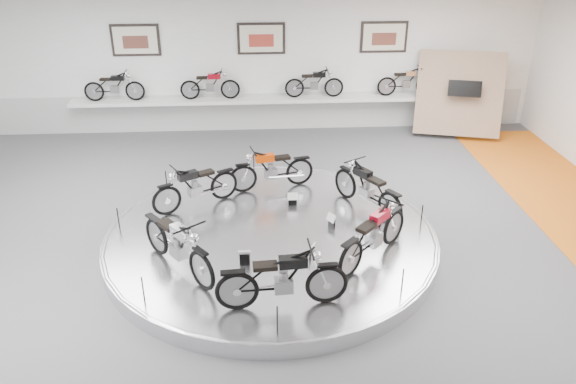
{
  "coord_description": "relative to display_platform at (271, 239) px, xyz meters",
  "views": [
    {
      "loc": [
        -0.27,
        -9.12,
        5.85
      ],
      "look_at": [
        0.35,
        0.6,
        1.01
      ],
      "focal_mm": 35.0,
      "sensor_mm": 36.0,
      "label": 1
    }
  ],
  "objects": [
    {
      "name": "display_panel",
      "position": [
        5.6,
        5.8,
        1.1
      ],
      "size": [
        2.56,
        1.52,
        2.3
      ],
      "primitive_type": "cube",
      "rotation": [
        -0.35,
        0.0,
        -0.26
      ],
      "color": "#9C7A63",
      "rests_on": "floor"
    },
    {
      "name": "floor",
      "position": [
        0.0,
        -0.3,
        -0.15
      ],
      "size": [
        16.0,
        16.0,
        0.0
      ],
      "primitive_type": "plane",
      "color": "#4F4F51",
      "rests_on": "ground"
    },
    {
      "name": "platform_rim",
      "position": [
        0.0,
        0.0,
        0.12
      ],
      "size": [
        6.4,
        6.4,
        0.1
      ],
      "primitive_type": "torus",
      "color": "#B2B2BA",
      "rests_on": "display_platform"
    },
    {
      "name": "bike_f",
      "position": [
        1.77,
        -1.05,
        0.67
      ],
      "size": [
        1.66,
        1.69,
        1.03
      ],
      "primitive_type": null,
      "rotation": [
        0.0,
        0.0,
        7.09
      ],
      "color": "maroon",
      "rests_on": "display_platform"
    },
    {
      "name": "shelf_bike_d",
      "position": [
        4.2,
        6.4,
        1.27
      ],
      "size": [
        1.22,
        0.43,
        0.73
      ],
      "primitive_type": null,
      "color": "#B8B7BD",
      "rests_on": "shelf"
    },
    {
      "name": "dado_band",
      "position": [
        0.0,
        6.68,
        0.4
      ],
      "size": [
        15.68,
        0.04,
        1.1
      ],
      "primitive_type": "cube",
      "color": "#BCBCBA",
      "rests_on": "floor"
    },
    {
      "name": "bike_e",
      "position": [
        0.1,
        -2.29,
        0.67
      ],
      "size": [
        1.8,
        0.74,
        1.04
      ],
      "primitive_type": null,
      "rotation": [
        0.0,
        0.0,
        6.35
      ],
      "color": "black",
      "rests_on": "display_platform"
    },
    {
      "name": "shelf_bike_a",
      "position": [
        -4.2,
        6.4,
        1.27
      ],
      "size": [
        1.22,
        0.43,
        0.73
      ],
      "primitive_type": null,
      "color": "black",
      "rests_on": "shelf"
    },
    {
      "name": "wall_back",
      "position": [
        0.0,
        6.7,
        1.85
      ],
      "size": [
        16.0,
        0.0,
        16.0
      ],
      "primitive_type": "plane",
      "rotation": [
        1.57,
        0.0,
        0.0
      ],
      "color": "white",
      "rests_on": "floor"
    },
    {
      "name": "bike_b",
      "position": [
        0.09,
        1.95,
        0.63
      ],
      "size": [
        1.74,
        0.95,
        0.97
      ],
      "primitive_type": null,
      "rotation": [
        0.0,
        0.0,
        3.38
      ],
      "color": "#D13C03",
      "rests_on": "display_platform"
    },
    {
      "name": "bike_a",
      "position": [
        2.02,
        0.82,
        0.65
      ],
      "size": [
        1.41,
        1.77,
        1.0
      ],
      "primitive_type": null,
      "rotation": [
        0.0,
        0.0,
        2.13
      ],
      "color": "black",
      "rests_on": "display_platform"
    },
    {
      "name": "display_platform",
      "position": [
        0.0,
        0.0,
        0.0
      ],
      "size": [
        6.4,
        6.4,
        0.3
      ],
      "primitive_type": "cylinder",
      "color": "silver",
      "rests_on": "floor"
    },
    {
      "name": "poster_left",
      "position": [
        -3.5,
        6.66,
        2.55
      ],
      "size": [
        1.35,
        0.06,
        0.88
      ],
      "primitive_type": "cube",
      "color": "beige",
      "rests_on": "wall_back"
    },
    {
      "name": "shelf",
      "position": [
        0.0,
        6.4,
        0.85
      ],
      "size": [
        11.0,
        0.55,
        0.1
      ],
      "primitive_type": "cube",
      "color": "silver",
      "rests_on": "wall_back"
    },
    {
      "name": "bike_c",
      "position": [
        -1.52,
        1.17,
        0.63
      ],
      "size": [
        1.72,
        1.33,
        0.97
      ],
      "primitive_type": null,
      "rotation": [
        0.0,
        0.0,
        3.67
      ],
      "color": "black",
      "rests_on": "display_platform"
    },
    {
      "name": "bike_d",
      "position": [
        -1.63,
        -1.18,
        0.68
      ],
      "size": [
        1.62,
        1.81,
        1.06
      ],
      "primitive_type": null,
      "rotation": [
        0.0,
        0.0,
        5.38
      ],
      "color": "#B8B7BD",
      "rests_on": "display_platform"
    },
    {
      "name": "poster_center",
      "position": [
        0.0,
        6.66,
        2.55
      ],
      "size": [
        1.35,
        0.06,
        0.88
      ],
      "primitive_type": "cube",
      "color": "beige",
      "rests_on": "wall_back"
    },
    {
      "name": "shelf_bike_c",
      "position": [
        1.5,
        6.4,
        1.27
      ],
      "size": [
        1.22,
        0.43,
        0.73
      ],
      "primitive_type": null,
      "color": "black",
      "rests_on": "shelf"
    },
    {
      "name": "ceiling",
      "position": [
        0.0,
        -0.3,
        3.85
      ],
      "size": [
        16.0,
        16.0,
        0.0
      ],
      "primitive_type": "plane",
      "rotation": [
        3.14,
        0.0,
        0.0
      ],
      "color": "white",
      "rests_on": "wall_back"
    },
    {
      "name": "poster_right",
      "position": [
        3.5,
        6.66,
        2.55
      ],
      "size": [
        1.35,
        0.06,
        0.88
      ],
      "primitive_type": "cube",
      "color": "beige",
      "rests_on": "wall_back"
    },
    {
      "name": "shelf_bike_b",
      "position": [
        -1.5,
        6.4,
        1.27
      ],
      "size": [
        1.22,
        0.43,
        0.73
      ],
      "primitive_type": null,
      "color": "maroon",
      "rests_on": "shelf"
    }
  ]
}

